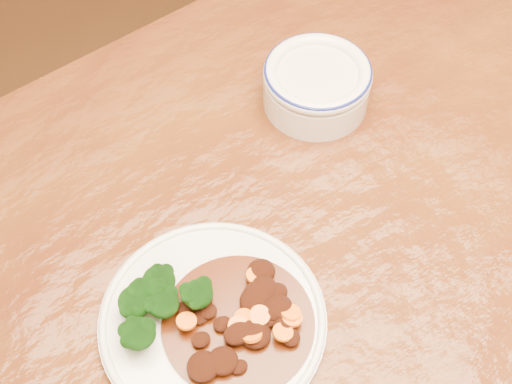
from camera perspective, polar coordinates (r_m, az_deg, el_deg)
dining_table at (r=0.91m, az=8.34°, el=-5.59°), size 1.59×1.06×0.75m
dinner_plate at (r=0.76m, az=-3.48°, el=-10.18°), size 0.24×0.24×0.02m
broccoli_florets at (r=0.75m, az=-7.91°, el=-8.77°), size 0.11×0.08×0.04m
mince_stew at (r=0.75m, az=-0.96°, el=-10.12°), size 0.16×0.16×0.02m
dip_bowl at (r=0.92m, az=4.89°, el=8.63°), size 0.14×0.14×0.06m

